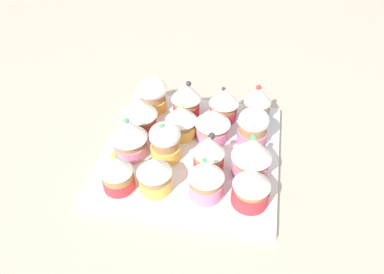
{
  "coord_description": "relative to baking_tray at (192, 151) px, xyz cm",
  "views": [
    {
      "loc": [
        47.95,
        9.55,
        47.73
      ],
      "look_at": [
        0.0,
        0.0,
        4.2
      ],
      "focal_mm": 34.2,
      "sensor_mm": 36.0,
      "label": 1
    }
  ],
  "objects": [
    {
      "name": "ground_plane",
      "position": [
        0.0,
        0.0,
        -2.1
      ],
      "size": [
        180.0,
        180.0,
        3.0
      ],
      "primitive_type": "cube",
      "color": "#B2A899"
    },
    {
      "name": "baking_tray",
      "position": [
        0.0,
        0.0,
        0.0
      ],
      "size": [
        31.55,
        31.55,
        1.2
      ],
      "color": "silver",
      "rests_on": "ground_plane"
    },
    {
      "name": "cupcake_0",
      "position": [
        -10.61,
        -10.32,
        4.19
      ],
      "size": [
        6.04,
        6.04,
        6.96
      ],
      "color": "#EFC651",
      "rests_on": "baking_tray"
    },
    {
      "name": "cupcake_1",
      "position": [
        -3.32,
        -10.73,
        4.73
      ],
      "size": [
        6.75,
        6.75,
        7.8
      ],
      "color": "#D1333D",
      "rests_on": "baking_tray"
    },
    {
      "name": "cupcake_2",
      "position": [
        3.23,
        -10.62,
        4.73
      ],
      "size": [
        6.61,
        6.61,
        8.16
      ],
      "color": "pink",
      "rests_on": "baking_tray"
    },
    {
      "name": "cupcake_3",
      "position": [
        11.22,
        -10.0,
        4.39
      ],
      "size": [
        5.25,
        5.25,
        7.87
      ],
      "color": "#D1333D",
      "rests_on": "baking_tray"
    },
    {
      "name": "cupcake_4",
      "position": [
        -10.0,
        -3.17,
        4.63
      ],
      "size": [
        5.95,
        5.95,
        7.96
      ],
      "color": "#D1333D",
      "rests_on": "baking_tray"
    },
    {
      "name": "cupcake_5",
      "position": [
        -3.75,
        -2.84,
        4.07
      ],
      "size": [
        6.03,
        6.03,
        7.04
      ],
      "color": "#EFC651",
      "rests_on": "baking_tray"
    },
    {
      "name": "cupcake_6",
      "position": [
        2.86,
        -4.19,
        4.32
      ],
      "size": [
        5.51,
        5.51,
        7.65
      ],
      "color": "#EFC651",
      "rests_on": "baking_tray"
    },
    {
      "name": "cupcake_7",
      "position": [
        10.39,
        -4.02,
        4.22
      ],
      "size": [
        5.7,
        5.7,
        6.95
      ],
      "color": "#EFC651",
      "rests_on": "baking_tray"
    },
    {
      "name": "cupcake_8",
      "position": [
        -10.25,
        4.39,
        4.19
      ],
      "size": [
        5.87,
        5.87,
        7.1
      ],
      "color": "#D1333D",
      "rests_on": "baking_tray"
    },
    {
      "name": "cupcake_9",
      "position": [
        -4.02,
        3.11,
        4.02
      ],
      "size": [
        6.67,
        6.67,
        6.52
      ],
      "color": "pink",
      "rests_on": "baking_tray"
    },
    {
      "name": "cupcake_10",
      "position": [
        4.26,
        3.75,
        4.33
      ],
      "size": [
        5.33,
        5.33,
        7.73
      ],
      "color": "#D1333D",
      "rests_on": "baking_tray"
    },
    {
      "name": "cupcake_11",
      "position": [
        9.88,
        4.26,
        4.37
      ],
      "size": [
        5.75,
        5.75,
        7.67
      ],
      "color": "pink",
      "rests_on": "baking_tray"
    },
    {
      "name": "cupcake_12",
      "position": [
        -11.31,
        10.81,
        4.43
      ],
      "size": [
        5.28,
        5.28,
        7.94
      ],
      "color": "#477AC6",
      "rests_on": "baking_tray"
    },
    {
      "name": "cupcake_13",
      "position": [
        -4.32,
        10.53,
        4.21
      ],
      "size": [
        5.68,
        5.68,
        7.11
      ],
      "color": "pink",
      "rests_on": "baking_tray"
    },
    {
      "name": "cupcake_14",
      "position": [
        3.89,
        10.81,
        4.76
      ],
      "size": [
        6.76,
        6.76,
        8.26
      ],
      "color": "pink",
      "rests_on": "baking_tray"
    },
    {
      "name": "cupcake_15",
      "position": [
        10.03,
        11.31,
        4.15
      ],
      "size": [
        5.93,
        5.93,
        7.09
      ],
      "color": "#D1333D",
      "rests_on": "baking_tray"
    }
  ]
}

